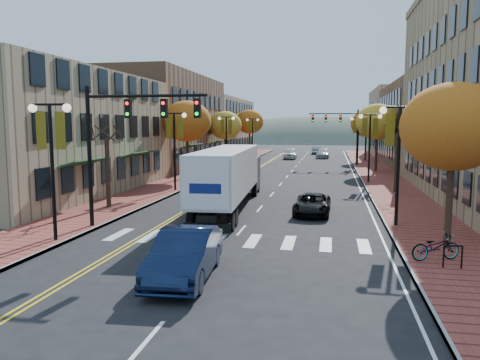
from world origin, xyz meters
The scene contains 32 objects.
ground centered at (0.00, 0.00, 0.00)m, with size 200.00×200.00×0.00m, color black.
sidewalk_left centered at (-9.00, 32.50, 0.07)m, with size 4.00×85.00×0.15m, color brown.
sidewalk_right centered at (9.00, 32.50, 0.07)m, with size 4.00×85.00×0.15m, color brown.
building_left_near centered at (-17.00, 13.00, 4.50)m, with size 12.00×22.00×9.00m, color #9E8966.
building_left_mid centered at (-17.00, 36.00, 5.50)m, with size 12.00×24.00×11.00m, color brown.
building_left_far centered at (-17.00, 61.00, 4.75)m, with size 12.00×26.00×9.50m, color #9E8966.
building_right_mid centered at (18.50, 42.00, 5.00)m, with size 15.00×24.00×10.00m, color brown.
building_right_far centered at (18.50, 64.00, 5.50)m, with size 15.00×20.00×11.00m, color #9E8966.
tree_left_a centered at (-9.00, 8.00, 2.25)m, with size 0.28×0.28×4.20m.
tree_left_b centered at (-9.00, 24.00, 5.45)m, with size 4.48×4.48×7.21m.
tree_left_c centered at (-9.00, 40.00, 5.05)m, with size 4.16×4.16×6.69m.
tree_left_d centered at (-9.00, 58.00, 5.60)m, with size 4.61×4.61×7.42m.
tree_right_a centered at (9.00, 2.00, 5.05)m, with size 4.16×4.16×6.69m.
tree_right_b centered at (9.00, 18.00, 2.25)m, with size 0.28×0.28×4.20m.
tree_right_c centered at (9.00, 34.00, 5.45)m, with size 4.48×4.48×7.21m.
tree_right_d centered at (9.00, 50.00, 5.29)m, with size 4.35×4.35×7.00m.
lamp_left_a centered at (-7.50, 0.00, 4.29)m, with size 1.96×0.36×6.05m.
lamp_left_b centered at (-7.50, 16.00, 4.29)m, with size 1.96×0.36×6.05m.
lamp_left_c centered at (-7.50, 34.00, 4.29)m, with size 1.96×0.36×6.05m.
lamp_left_d centered at (-7.50, 52.00, 4.29)m, with size 1.96×0.36×6.05m.
lamp_right_a centered at (7.50, 6.00, 4.29)m, with size 1.96×0.36×6.05m.
lamp_right_b centered at (7.50, 24.00, 4.29)m, with size 1.96×0.36×6.05m.
lamp_right_c centered at (7.50, 42.00, 4.29)m, with size 1.96×0.36×6.05m.
traffic_mast_near centered at (-5.48, 3.00, 4.92)m, with size 6.10×0.35×7.00m.
traffic_mast_far centered at (5.48, 42.00, 4.92)m, with size 6.10×0.34×7.00m.
semi_truck centered at (-1.81, 9.74, 2.18)m, with size 3.25×15.05×3.73m.
navy_sedan centered at (-0.50, -3.44, 0.83)m, with size 1.75×5.03×1.66m, color #0C1733.
black_suv centered at (3.24, 8.79, 0.60)m, with size 1.99×4.32×1.20m, color black.
car_far_white centered at (-1.82, 52.59, 0.81)m, with size 1.91×4.75×1.62m, color white.
car_far_silver centered at (2.98, 55.16, 0.70)m, with size 1.97×4.84×1.41m, color #B1B1B9.
car_far_oncoming centered at (1.76, 65.12, 0.69)m, with size 1.45×4.17×1.37m, color #A4A4AB.
bicycle centered at (8.12, -0.07, 0.65)m, with size 0.66×1.89×1.00m, color gray.
Camera 1 is at (4.23, -18.05, 5.16)m, focal length 35.00 mm.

